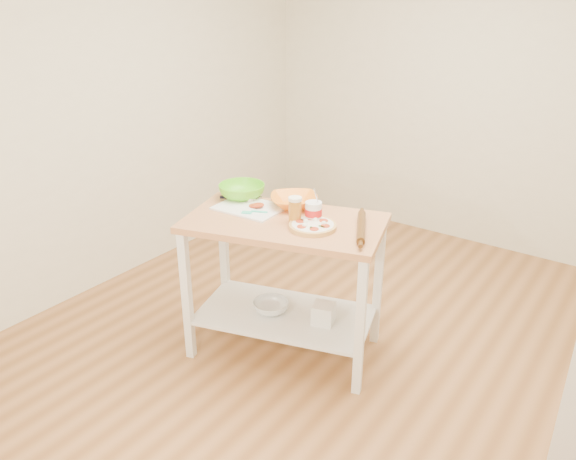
# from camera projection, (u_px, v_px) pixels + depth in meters

# --- Properties ---
(room_shell) EXTENTS (4.04, 4.54, 2.74)m
(room_shell) POSITION_uv_depth(u_px,v_px,m) (343.00, 150.00, 3.01)
(room_shell) COLOR #A16A3B
(room_shell) RESTS_ON ground
(prep_island) EXTENTS (1.29, 0.94, 0.90)m
(prep_island) POSITION_uv_depth(u_px,v_px,m) (284.00, 258.00, 3.39)
(prep_island) COLOR tan
(prep_island) RESTS_ON ground
(pizza) EXTENTS (0.27, 0.27, 0.04)m
(pizza) POSITION_uv_depth(u_px,v_px,m) (313.00, 226.00, 3.17)
(pizza) COLOR #E4B461
(pizza) RESTS_ON prep_island
(cutting_board) EXTENTS (0.41, 0.32, 0.04)m
(cutting_board) POSITION_uv_depth(u_px,v_px,m) (250.00, 207.00, 3.46)
(cutting_board) COLOR white
(cutting_board) RESTS_ON prep_island
(spatula) EXTENTS (0.14, 0.10, 0.01)m
(spatula) POSITION_uv_depth(u_px,v_px,m) (253.00, 212.00, 3.36)
(spatula) COLOR #37D3AD
(spatula) RESTS_ON cutting_board
(knife) EXTENTS (0.22, 0.19, 0.01)m
(knife) POSITION_uv_depth(u_px,v_px,m) (235.00, 197.00, 3.59)
(knife) COLOR silver
(knife) RESTS_ON cutting_board
(orange_bowl) EXTENTS (0.41, 0.41, 0.07)m
(orange_bowl) POSITION_uv_depth(u_px,v_px,m) (294.00, 201.00, 3.47)
(orange_bowl) COLOR orange
(orange_bowl) RESTS_ON prep_island
(green_bowl) EXTENTS (0.34, 0.34, 0.09)m
(green_bowl) POSITION_uv_depth(u_px,v_px,m) (242.00, 191.00, 3.61)
(green_bowl) COLOR #61D11E
(green_bowl) RESTS_ON prep_island
(beer_pint) EXTENTS (0.08, 0.08, 0.16)m
(beer_pint) POSITION_uv_depth(u_px,v_px,m) (295.00, 210.00, 3.22)
(beer_pint) COLOR #AD6B1D
(beer_pint) RESTS_ON prep_island
(yogurt_tub) EXTENTS (0.10, 0.10, 0.21)m
(yogurt_tub) POSITION_uv_depth(u_px,v_px,m) (313.00, 212.00, 3.24)
(yogurt_tub) COLOR white
(yogurt_tub) RESTS_ON prep_island
(rolling_pin) EXTENTS (0.23, 0.38, 0.05)m
(rolling_pin) POSITION_uv_depth(u_px,v_px,m) (361.00, 227.00, 3.13)
(rolling_pin) COLOR #543313
(rolling_pin) RESTS_ON prep_island
(shelf_glass_bowl) EXTENTS (0.28, 0.28, 0.07)m
(shelf_glass_bowl) POSITION_uv_depth(u_px,v_px,m) (271.00, 307.00, 3.55)
(shelf_glass_bowl) COLOR silver
(shelf_glass_bowl) RESTS_ON prep_island
(shelf_bin) EXTENTS (0.16, 0.16, 0.13)m
(shelf_bin) POSITION_uv_depth(u_px,v_px,m) (324.00, 314.00, 3.42)
(shelf_bin) COLOR white
(shelf_bin) RESTS_ON prep_island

